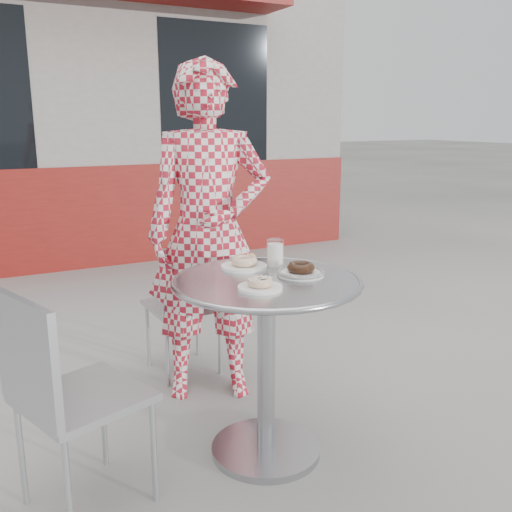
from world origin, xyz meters
name	(u,v)px	position (x,y,z in m)	size (l,w,h in m)	color
ground	(256,448)	(0.00, 0.00, 0.00)	(60.00, 60.00, 0.00)	#9E9B96
storefront	(48,115)	(0.00, 5.56, 1.49)	(6.02, 4.55, 3.00)	gray
bistro_table	(266,324)	(0.02, -0.05, 0.60)	(0.79, 0.79, 0.80)	#B8B8BD
chair_far	(184,332)	(0.00, 0.91, 0.24)	(0.38, 0.39, 0.78)	#B1B4BA
chair_left	(84,441)	(-0.75, -0.04, 0.27)	(0.53, 0.52, 0.87)	#B1B4BA
seated_person	(209,234)	(0.05, 0.62, 0.87)	(0.63, 0.42, 1.73)	#A7192A
plate_far	(245,263)	(0.02, 0.15, 0.82)	(0.20, 0.20, 0.05)	white
plate_near	(260,285)	(-0.07, -0.16, 0.82)	(0.17, 0.17, 0.04)	white
plate_checker	(301,271)	(0.18, -0.06, 0.81)	(0.20, 0.20, 0.05)	white
milk_cup	(275,253)	(0.16, 0.13, 0.85)	(0.08, 0.08, 0.12)	white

